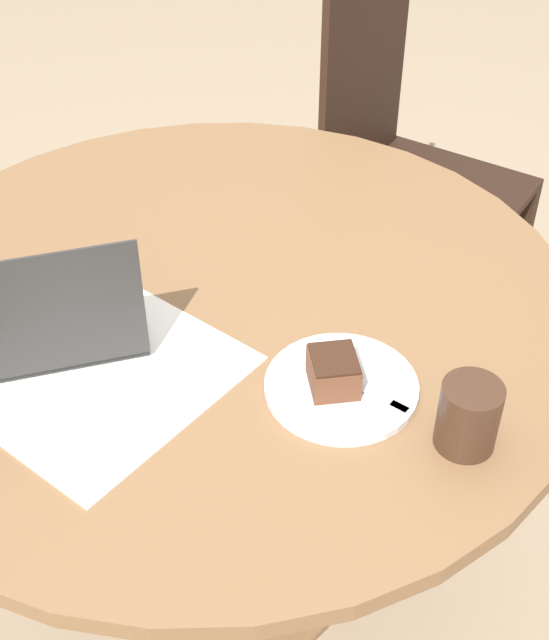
{
  "coord_description": "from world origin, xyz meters",
  "views": [
    {
      "loc": [
        -0.47,
        -1.02,
        1.6
      ],
      "look_at": [
        0.03,
        -0.14,
        0.74
      ],
      "focal_mm": 50.0,
      "sensor_mm": 36.0,
      "label": 1
    }
  ],
  "objects_px": {
    "chair": "(403,166)",
    "laptop": "(41,322)",
    "plate": "(341,387)",
    "coffee_glass": "(468,416)"
  },
  "relations": [
    {
      "from": "chair",
      "to": "laptop",
      "type": "bearing_deg",
      "value": -3.83
    },
    {
      "from": "plate",
      "to": "coffee_glass",
      "type": "distance_m",
      "value": 0.19
    },
    {
      "from": "chair",
      "to": "coffee_glass",
      "type": "bearing_deg",
      "value": 29.79
    },
    {
      "from": "plate",
      "to": "coffee_glass",
      "type": "xyz_separation_m",
      "value": [
        0.09,
        -0.16,
        0.04
      ]
    },
    {
      "from": "plate",
      "to": "laptop",
      "type": "xyz_separation_m",
      "value": [
        -0.33,
        0.31,
        0.03
      ]
    },
    {
      "from": "chair",
      "to": "plate",
      "type": "relative_size",
      "value": 4.45
    },
    {
      "from": "laptop",
      "to": "plate",
      "type": "bearing_deg",
      "value": -29.24
    },
    {
      "from": "chair",
      "to": "coffee_glass",
      "type": "relative_size",
      "value": 9.7
    },
    {
      "from": "coffee_glass",
      "to": "laptop",
      "type": "xyz_separation_m",
      "value": [
        -0.42,
        0.47,
        -0.01
      ]
    },
    {
      "from": "chair",
      "to": "coffee_glass",
      "type": "height_order",
      "value": "chair"
    }
  ]
}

